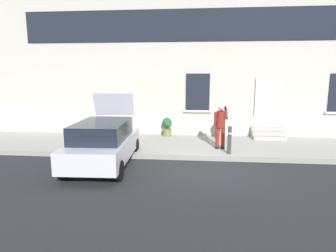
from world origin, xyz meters
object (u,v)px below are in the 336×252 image
Objects in this scene: bollard_near_person at (230,139)px; bollard_far_left at (113,136)px; planter_terracotta at (220,128)px; planter_charcoal at (115,127)px; person_on_phone at (221,123)px; hatchback_car_silver at (104,142)px; planter_olive at (167,126)px.

bollard_near_person is 4.34m from bollard_far_left.
bollard_near_person is 1.22× the size of planter_terracotta.
bollard_far_left is 1.22× the size of planter_charcoal.
person_on_phone reaches higher than bollard_near_person.
hatchback_car_silver reaches higher than planter_olive.
bollard_far_left is at bearing 93.75° from hatchback_car_silver.
person_on_phone is 2.04× the size of planter_olive.
planter_olive is 2.44m from planter_terracotta.
bollard_near_person is 0.60× the size of person_on_phone.
planter_terracotta is at bearing 31.64° from bollard_far_left.
bollard_near_person is 3.82m from planter_olive.
planter_terracotta is at bearing -5.77° from planter_olive.
person_on_phone is 3.17m from planter_olive.
planter_charcoal and planter_olive have the same top height.
planter_charcoal is at bearing 153.42° from person_on_phone.
bollard_far_left is at bearing -175.56° from person_on_phone.
person_on_phone is at bearing -43.15° from planter_olive.
bollard_far_left is at bearing -122.14° from planter_olive.
hatchback_car_silver is 4.80× the size of planter_terracotta.
planter_charcoal is 4.86m from planter_terracotta.
planter_olive is (2.43, 0.31, 0.00)m from planter_charcoal.
planter_olive is (1.79, 2.84, -0.11)m from bollard_far_left.
planter_olive and planter_terracotta have the same top height.
bollard_far_left is (-0.08, 1.27, -0.09)m from hatchback_car_silver.
person_on_phone reaches higher than planter_charcoal.
hatchback_car_silver is at bearing -136.93° from planter_terracotta.
bollard_far_left is (-4.34, 0.00, 0.00)m from bollard_near_person.
planter_charcoal is (-0.73, 3.80, -0.19)m from hatchback_car_silver.
bollard_far_left is 4.95m from planter_terracotta.
hatchback_car_silver is 3.95× the size of bollard_near_person.
hatchback_car_silver is 3.95× the size of bollard_far_left.
bollard_near_person is 5.59m from planter_charcoal.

